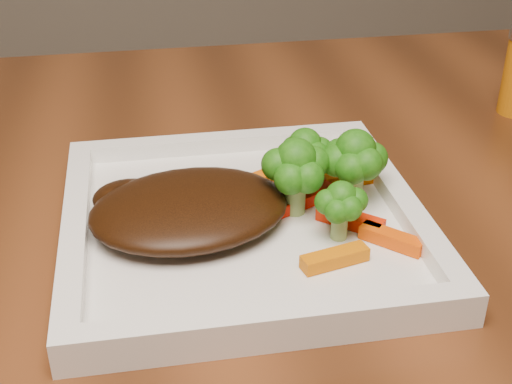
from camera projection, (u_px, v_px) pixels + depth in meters
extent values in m
cube|color=white|center=(243.00, 228.00, 0.55)|extent=(0.27, 0.27, 0.01)
ellipsoid|color=black|center=(189.00, 208.00, 0.54)|extent=(0.17, 0.14, 0.03)
cube|color=#D56803|center=(335.00, 258.00, 0.50)|extent=(0.05, 0.02, 0.01)
cube|color=#E44A03|center=(392.00, 239.00, 0.52)|extent=(0.04, 0.04, 0.01)
cube|color=#E25E03|center=(352.00, 177.00, 0.60)|extent=(0.05, 0.02, 0.01)
cube|color=#DF5903|center=(254.00, 182.00, 0.59)|extent=(0.05, 0.04, 0.01)
cube|color=red|center=(350.00, 220.00, 0.54)|extent=(0.05, 0.04, 0.01)
cube|color=red|center=(303.00, 199.00, 0.57)|extent=(0.06, 0.04, 0.01)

